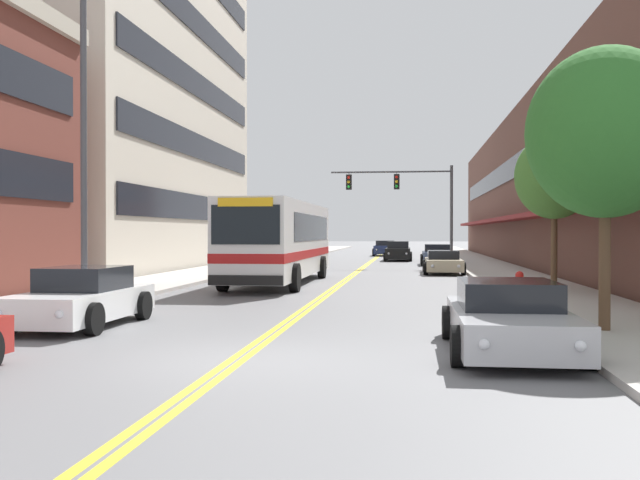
{
  "coord_description": "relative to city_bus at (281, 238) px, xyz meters",
  "views": [
    {
      "loc": [
        2.77,
        -11.19,
        2.05
      ],
      "look_at": [
        -1.47,
        22.1,
        1.7
      ],
      "focal_mm": 40.0,
      "sensor_mm": 36.0,
      "label": 1
    }
  ],
  "objects": [
    {
      "name": "car_beige_parked_right_mid",
      "position": [
        6.86,
        7.83,
        -1.28
      ],
      "size": [
        2.01,
        4.89,
        1.15
      ],
      "color": "#BCAD89",
      "rests_on": "ground_plane"
    },
    {
      "name": "car_slate_blue_parked_right_far",
      "position": [
        6.9,
        17.31,
        -1.21
      ],
      "size": [
        2.07,
        4.3,
        1.31
      ],
      "color": "#475675",
      "rests_on": "ground_plane"
    },
    {
      "name": "car_navy_moving_second",
      "position": [
        3.0,
        34.99,
        -1.18
      ],
      "size": [
        2.13,
        4.78,
        1.35
      ],
      "color": "#19234C",
      "rests_on": "ground_plane"
    },
    {
      "name": "car_silver_parked_right_foreground",
      "position": [
        6.89,
        -15.97,
        -1.25
      ],
      "size": [
        2.11,
        4.79,
        1.22
      ],
      "color": "#B7B7BC",
      "rests_on": "ground_plane"
    },
    {
      "name": "car_white_parked_left_near",
      "position": [
        -1.93,
        -13.65,
        -1.22
      ],
      "size": [
        2.01,
        4.43,
        1.3
      ],
      "color": "white",
      "rests_on": "ground_plane"
    },
    {
      "name": "traffic_signal_mast",
      "position": [
        5.07,
        14.76,
        2.56
      ],
      "size": [
        7.33,
        0.38,
        6.08
      ],
      "color": "#47474C",
      "rests_on": "ground_plane"
    },
    {
      "name": "street_tree_right_near",
      "position": [
        9.03,
        -13.84,
        2.19
      ],
      "size": [
        3.07,
        3.07,
        5.59
      ],
      "color": "brown",
      "rests_on": "sidewalk_right"
    },
    {
      "name": "street_lamp_left_near",
      "position": [
        -2.59,
        -11.64,
        3.01
      ],
      "size": [
        2.03,
        0.28,
        8.23
      ],
      "color": "#47474C",
      "rests_on": "ground_plane"
    },
    {
      "name": "storefront_row_right",
      "position": [
        15.7,
        19.71,
        3.15
      ],
      "size": [
        9.1,
        68.0,
        9.97
      ],
      "color": "brown",
      "rests_on": "ground_plane"
    },
    {
      "name": "ground_plane",
      "position": [
        2.46,
        19.71,
        -1.82
      ],
      "size": [
        240.0,
        240.0,
        0.0
      ],
      "primitive_type": "plane",
      "color": "slate"
    },
    {
      "name": "office_tower_left",
      "position": [
        -12.8,
        10.88,
        12.1
      ],
      "size": [
        12.08,
        24.66,
        27.84
      ],
      "color": "beige",
      "rests_on": "ground_plane"
    },
    {
      "name": "fire_hydrant",
      "position": [
        8.4,
        -7.0,
        -1.3
      ],
      "size": [
        0.35,
        0.27,
        0.79
      ],
      "color": "red",
      "rests_on": "sidewalk_right"
    },
    {
      "name": "car_black_moving_lead",
      "position": [
        4.33,
        23.89,
        -1.17
      ],
      "size": [
        2.02,
        4.84,
        1.42
      ],
      "color": "black",
      "rests_on": "ground_plane"
    },
    {
      "name": "centre_line",
      "position": [
        2.46,
        19.71,
        -1.82
      ],
      "size": [
        0.34,
        106.0,
        0.01
      ],
      "color": "yellow",
      "rests_on": "ground_plane"
    },
    {
      "name": "sidewalk_right",
      "position": [
        9.71,
        19.71,
        -1.76
      ],
      "size": [
        3.51,
        106.0,
        0.13
      ],
      "color": "#B2ADA5",
      "rests_on": "ground_plane"
    },
    {
      "name": "city_bus",
      "position": [
        0.0,
        0.0,
        0.0
      ],
      "size": [
        2.85,
        12.38,
        3.23
      ],
      "color": "silver",
      "rests_on": "ground_plane"
    },
    {
      "name": "sidewalk_left",
      "position": [
        -4.8,
        19.71,
        -1.76
      ],
      "size": [
        3.51,
        106.0,
        0.13
      ],
      "color": "#B2ADA5",
      "rests_on": "ground_plane"
    },
    {
      "name": "street_tree_right_mid",
      "position": [
        9.92,
        -4.23,
        2.07
      ],
      "size": [
        2.56,
        2.56,
        5.19
      ],
      "color": "brown",
      "rests_on": "sidewalk_right"
    }
  ]
}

